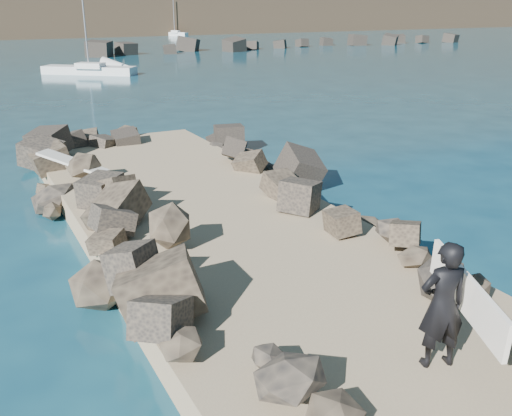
# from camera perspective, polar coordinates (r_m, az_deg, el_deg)

# --- Properties ---
(ground) EXTENTS (800.00, 800.00, 0.00)m
(ground) POSITION_cam_1_polar(r_m,az_deg,el_deg) (13.06, -2.05, -4.88)
(ground) COLOR #0F384C
(ground) RESTS_ON ground
(jetty) EXTENTS (6.00, 26.00, 0.60)m
(jetty) POSITION_cam_1_polar(r_m,az_deg,el_deg) (11.34, 2.37, -7.24)
(jetty) COLOR #8C7759
(jetty) RESTS_ON ground
(riprap_left) EXTENTS (2.60, 22.00, 1.00)m
(riprap_left) POSITION_cam_1_polar(r_m,az_deg,el_deg) (10.69, -12.76, -8.32)
(riprap_left) COLOR black
(riprap_left) RESTS_ON ground
(riprap_right) EXTENTS (2.60, 22.00, 1.00)m
(riprap_right) POSITION_cam_1_polar(r_m,az_deg,el_deg) (13.17, 12.29, -2.76)
(riprap_right) COLOR black
(riprap_right) RESTS_ON ground
(breakwater_secondary) EXTENTS (52.00, 4.00, 1.20)m
(breakwater_secondary) POSITION_cam_1_polar(r_m,az_deg,el_deg) (77.14, 3.84, 16.14)
(breakwater_secondary) COLOR black
(breakwater_secondary) RESTS_ON ground
(surfboard_resting) EXTENTS (1.83, 1.93, 0.07)m
(surfboard_resting) POSITION_cam_1_polar(r_m,az_deg,el_deg) (17.25, -17.82, 4.00)
(surfboard_resting) COLOR silver
(surfboard_resting) RESTS_ON riprap_left
(surfer_with_board) EXTENTS (1.31, 2.20, 1.89)m
(surfer_with_board) POSITION_cam_1_polar(r_m,az_deg,el_deg) (8.37, 18.46, -9.06)
(surfer_with_board) COLOR black
(surfer_with_board) RESTS_ON jetty
(sailboat_f) EXTENTS (3.77, 4.89, 6.38)m
(sailboat_f) POSITION_cam_1_polar(r_m,az_deg,el_deg) (106.70, -8.13, 16.86)
(sailboat_f) COLOR white
(sailboat_f) RESTS_ON ground
(sailboat_c) EXTENTS (7.04, 6.06, 9.16)m
(sailboat_c) POSITION_cam_1_polar(r_m,az_deg,el_deg) (49.50, -16.33, 13.10)
(sailboat_c) COLOR white
(sailboat_c) RESTS_ON ground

